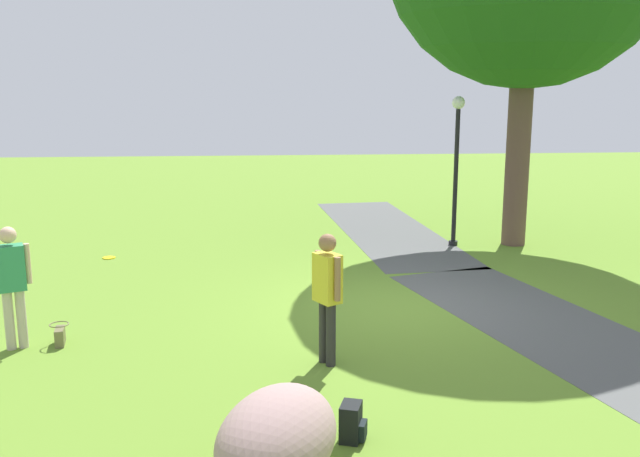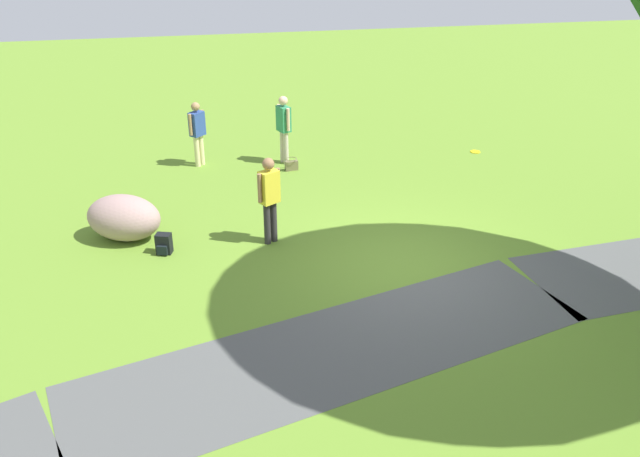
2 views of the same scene
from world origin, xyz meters
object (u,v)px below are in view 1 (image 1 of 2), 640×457
Objects in this scene: lawn_boulder at (277,439)px; woman_with_handbag at (12,278)px; passerby_on_path at (327,289)px; frisbee_on_grass at (109,258)px; lamp_post at (457,154)px; handbag_on_grass at (60,335)px; backpack_by_boulder at (352,423)px.

woman_with_handbag is at bearing -136.11° from lawn_boulder.
passerby_on_path is at bearing 78.28° from woman_with_handbag.
woman_with_handbag is 5.21m from frisbee_on_grass.
passerby_on_path is at bearing 165.82° from lawn_boulder.
woman_with_handbag is 0.99× the size of passerby_on_path.
handbag_on_grass is (5.63, -7.14, -1.92)m from lamp_post.
handbag_on_grass is at bearing -128.71° from backpack_by_boulder.
backpack_by_boulder is at bearing -21.24° from lamp_post.
woman_with_handbag is 4.33× the size of backpack_by_boulder.
woman_with_handbag is (5.72, -7.70, -1.05)m from lamp_post.
passerby_on_path is 5.22× the size of handbag_on_grass.
handbag_on_grass is (-3.78, -2.99, -0.31)m from lawn_boulder.
lamp_post is 10.41m from lawn_boulder.
lamp_post is 12.45× the size of frisbee_on_grass.
lawn_boulder is at bearing -23.78° from lamp_post.
lamp_post reaches higher than handbag_on_grass.
handbag_on_grass is 4.84m from backpack_by_boulder.
woman_with_handbag reaches higher than backpack_by_boulder.
frisbee_on_grass is (-5.11, 0.19, -1.00)m from woman_with_handbag.
handbag_on_grass is 1.26× the size of frisbee_on_grass.
lawn_boulder is at bearing 38.35° from handbag_on_grass.
lawn_boulder is 2.95m from passerby_on_path.
backpack_by_boulder is 1.50× the size of frisbee_on_grass.
woman_with_handbag reaches higher than lawn_boulder.
frisbee_on_grass is at bearing 177.86° from woman_with_handbag.
backpack_by_boulder is at bearing 2.09° from passerby_on_path.
frisbee_on_grass is (-5.99, -4.07, -1.01)m from passerby_on_path.
passerby_on_path is 2.21m from backpack_by_boulder.
backpack_by_boulder is at bearing 27.26° from frisbee_on_grass.
woman_with_handbag is at bearing -2.14° from frisbee_on_grass.
lawn_boulder is 1.04× the size of woman_with_handbag.
backpack_by_boulder is at bearing 55.90° from woman_with_handbag.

